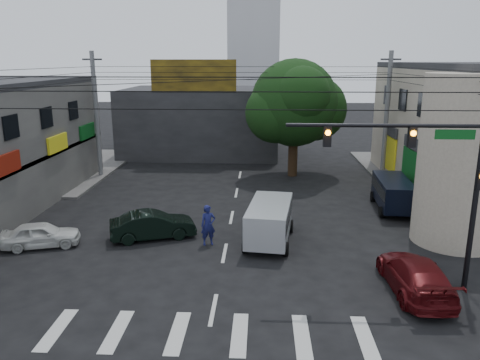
# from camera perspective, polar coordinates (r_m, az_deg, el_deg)

# --- Properties ---
(ground) EXTENTS (160.00, 160.00, 0.00)m
(ground) POSITION_cam_1_polar(r_m,az_deg,el_deg) (19.82, -2.37, -11.18)
(ground) COLOR black
(ground) RESTS_ON ground
(sidewalk_far_left) EXTENTS (16.00, 16.00, 0.15)m
(sidewalk_far_left) POSITION_cam_1_polar(r_m,az_deg,el_deg) (41.71, -25.47, 1.27)
(sidewalk_far_left) COLOR #514F4C
(sidewalk_far_left) RESTS_ON ground
(sidewalk_far_right) EXTENTS (16.00, 16.00, 0.15)m
(sidewalk_far_right) POSITION_cam_1_polar(r_m,az_deg,el_deg) (40.26, 26.60, 0.71)
(sidewalk_far_right) COLOR #514F4C
(sidewalk_far_right) RESTS_ON ground
(corner_column) EXTENTS (4.00, 4.00, 8.00)m
(corner_column) POSITION_cam_1_polar(r_m,az_deg,el_deg) (24.16, 25.45, 2.13)
(corner_column) COLOR gray
(corner_column) RESTS_ON ground
(building_far) EXTENTS (14.00, 10.00, 6.00)m
(building_far) POSITION_cam_1_polar(r_m,az_deg,el_deg) (44.51, -4.64, 7.21)
(building_far) COLOR #232326
(building_far) RESTS_ON ground
(billboard) EXTENTS (7.00, 0.30, 2.60)m
(billboard) POSITION_cam_1_polar(r_m,az_deg,el_deg) (39.33, -5.68, 12.53)
(billboard) COLOR olive
(billboard) RESTS_ON building_far
(street_tree) EXTENTS (6.40, 6.40, 8.70)m
(street_tree) POSITION_cam_1_polar(r_m,az_deg,el_deg) (35.02, 6.64, 9.28)
(street_tree) COLOR black
(street_tree) RESTS_ON ground
(traffic_gantry) EXTENTS (7.10, 0.35, 7.20)m
(traffic_gantry) POSITION_cam_1_polar(r_m,az_deg,el_deg) (18.28, 22.40, 1.54)
(traffic_gantry) COLOR black
(traffic_gantry) RESTS_ON ground
(utility_pole_far_left) EXTENTS (0.32, 0.32, 9.20)m
(utility_pole_far_left) POSITION_cam_1_polar(r_m,az_deg,el_deg) (36.13, -17.10, 7.51)
(utility_pole_far_left) COLOR #59595B
(utility_pole_far_left) RESTS_ON ground
(utility_pole_far_right) EXTENTS (0.32, 0.32, 9.20)m
(utility_pole_far_right) POSITION_cam_1_polar(r_m,az_deg,el_deg) (35.16, 17.42, 7.31)
(utility_pole_far_right) COLOR #59595B
(utility_pole_far_right) RESTS_ON ground
(dark_sedan) EXTENTS (4.00, 5.03, 1.36)m
(dark_sedan) POSITION_cam_1_polar(r_m,az_deg,el_deg) (23.49, -10.57, -5.43)
(dark_sedan) COLOR black
(dark_sedan) RESTS_ON ground
(white_compact) EXTENTS (3.34, 4.29, 1.20)m
(white_compact) POSITION_cam_1_polar(r_m,az_deg,el_deg) (24.02, -23.11, -6.15)
(white_compact) COLOR silver
(white_compact) RESTS_ON ground
(maroon_sedan) EXTENTS (2.23, 4.88, 1.38)m
(maroon_sedan) POSITION_cam_1_polar(r_m,az_deg,el_deg) (19.19, 20.57, -10.79)
(maroon_sedan) COLOR #4A0A0D
(maroon_sedan) RESTS_ON ground
(silver_minivan) EXTENTS (4.92, 2.97, 1.92)m
(silver_minivan) POSITION_cam_1_polar(r_m,az_deg,el_deg) (22.59, 3.61, -5.27)
(silver_minivan) COLOR #B3B6BC
(silver_minivan) RESTS_ON ground
(navy_van) EXTENTS (4.83, 2.36, 1.84)m
(navy_van) POSITION_cam_1_polar(r_m,az_deg,el_deg) (28.79, 18.14, -1.71)
(navy_van) COLOR black
(navy_van) RESTS_ON ground
(traffic_officer) EXTENTS (1.01, 0.93, 1.95)m
(traffic_officer) POSITION_cam_1_polar(r_m,az_deg,el_deg) (22.28, -3.90, -5.52)
(traffic_officer) COLOR #16194D
(traffic_officer) RESTS_ON ground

